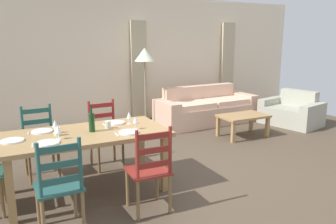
{
  "coord_description": "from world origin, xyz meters",
  "views": [
    {
      "loc": [
        -2.27,
        -3.77,
        1.83
      ],
      "look_at": [
        -0.07,
        0.59,
        0.75
      ],
      "focal_mm": 35.82,
      "sensor_mm": 36.0,
      "label": 1
    }
  ],
  "objects": [
    {
      "name": "wine_glass_near_left",
      "position": [
        -1.76,
        -0.1,
        0.86
      ],
      "size": [
        0.06,
        0.06,
        0.16
      ],
      "color": "white",
      "rests_on": "dining_table"
    },
    {
      "name": "dining_chair_far_left",
      "position": [
        -1.87,
        0.82,
        0.48
      ],
      "size": [
        0.44,
        0.43,
        0.96
      ],
      "color": "#25594F",
      "rests_on": "ground_plane"
    },
    {
      "name": "fork_far_left",
      "position": [
        -2.03,
        0.29,
        0.75
      ],
      "size": [
        0.03,
        0.17,
        0.01
      ],
      "primitive_type": "cube",
      "rotation": [
        0.0,
        0.0,
        -0.09
      ],
      "color": "silver",
      "rests_on": "dining_table"
    },
    {
      "name": "curtain_panel_left",
      "position": [
        0.5,
        3.16,
        1.1
      ],
      "size": [
        0.35,
        0.08,
        2.2
      ],
      "primitive_type": "cube",
      "color": "#B8AB89",
      "rests_on": "ground_plane"
    },
    {
      "name": "dining_chair_far_right",
      "position": [
        -0.99,
        0.78,
        0.48
      ],
      "size": [
        0.44,
        0.42,
        0.96
      ],
      "color": "maroon",
      "rests_on": "ground_plane"
    },
    {
      "name": "armchair_upholstered",
      "position": [
        3.32,
        1.32,
        0.25
      ],
      "size": [
        1.04,
        1.31,
        0.72
      ],
      "color": "#A8A895",
      "rests_on": "ground_plane"
    },
    {
      "name": "dinner_plate_near_left",
      "position": [
        -1.88,
        -0.21,
        0.76
      ],
      "size": [
        0.24,
        0.24,
        0.02
      ],
      "primitive_type": "cylinder",
      "color": "white",
      "rests_on": "dining_table"
    },
    {
      "name": "coffee_cup_primary",
      "position": [
        -1.14,
        0.11,
        0.8
      ],
      "size": [
        0.07,
        0.07,
        0.09
      ],
      "primitive_type": "cylinder",
      "color": "silver",
      "rests_on": "dining_table"
    },
    {
      "name": "coffee_cup_secondary",
      "position": [
        -1.74,
        0.06,
        0.8
      ],
      "size": [
        0.07,
        0.07,
        0.09
      ],
      "primitive_type": "cylinder",
      "color": "silver",
      "rests_on": "dining_table"
    },
    {
      "name": "couch",
      "position": [
        1.7,
        2.27,
        0.29
      ],
      "size": [
        2.32,
        0.93,
        0.8
      ],
      "color": "#DAAE92",
      "rests_on": "ground_plane"
    },
    {
      "name": "dinner_plate_head_west",
      "position": [
        -2.21,
        0.04,
        0.76
      ],
      "size": [
        0.24,
        0.24,
        0.02
      ],
      "primitive_type": "cylinder",
      "color": "white",
      "rests_on": "dining_table"
    },
    {
      "name": "fork_near_left",
      "position": [
        -2.03,
        -0.21,
        0.75
      ],
      "size": [
        0.03,
        0.17,
        0.01
      ],
      "primitive_type": "cube",
      "rotation": [
        0.0,
        0.0,
        -0.1
      ],
      "color": "silver",
      "rests_on": "dining_table"
    },
    {
      "name": "wine_glass_near_right",
      "position": [
        -0.85,
        -0.08,
        0.86
      ],
      "size": [
        0.06,
        0.06,
        0.16
      ],
      "color": "white",
      "rests_on": "dining_table"
    },
    {
      "name": "wall_far",
      "position": [
        0.0,
        3.3,
        1.35
      ],
      "size": [
        9.6,
        0.16,
        2.7
      ],
      "primitive_type": "cube",
      "color": "beige",
      "rests_on": "ground_plane"
    },
    {
      "name": "dining_chair_near_left",
      "position": [
        -1.87,
        -0.71,
        0.48
      ],
      "size": [
        0.43,
        0.41,
        0.96
      ],
      "color": "#24524D",
      "rests_on": "ground_plane"
    },
    {
      "name": "fork_far_right",
      "position": [
        -1.13,
        0.29,
        0.75
      ],
      "size": [
        0.03,
        0.17,
        0.01
      ],
      "primitive_type": "cube",
      "rotation": [
        0.0,
        0.0,
        -0.1
      ],
      "color": "silver",
      "rests_on": "dining_table"
    },
    {
      "name": "curtain_panel_right",
      "position": [
        2.9,
        3.16,
        1.1
      ],
      "size": [
        0.35,
        0.08,
        2.2
      ],
      "primitive_type": "cube",
      "color": "#B8AB89",
      "rests_on": "ground_plane"
    },
    {
      "name": "wine_bottle",
      "position": [
        -1.35,
        0.04,
        0.87
      ],
      "size": [
        0.07,
        0.07,
        0.32
      ],
      "color": "#143819",
      "rests_on": "dining_table"
    },
    {
      "name": "ground_plane",
      "position": [
        0.0,
        0.0,
        -0.01
      ],
      "size": [
        9.6,
        9.6,
        0.02
      ],
      "primitive_type": "cube",
      "color": "#4F4031"
    },
    {
      "name": "wine_glass_far_right",
      "position": [
        -0.84,
        0.18,
        0.86
      ],
      "size": [
        0.06,
        0.06,
        0.16
      ],
      "color": "white",
      "rests_on": "dining_table"
    },
    {
      "name": "wine_glass_far_left",
      "position": [
        -1.75,
        0.17,
        0.86
      ],
      "size": [
        0.06,
        0.06,
        0.16
      ],
      "color": "white",
      "rests_on": "dining_table"
    },
    {
      "name": "standing_lamp",
      "position": [
        0.35,
        2.46,
        1.41
      ],
      "size": [
        0.4,
        0.4,
        1.64
      ],
      "color": "#332D28",
      "rests_on": "ground_plane"
    },
    {
      "name": "dinner_plate_near_right",
      "position": [
        -0.98,
        -0.21,
        0.76
      ],
      "size": [
        0.24,
        0.24,
        0.02
      ],
      "primitive_type": "cylinder",
      "color": "white",
      "rests_on": "dining_table"
    },
    {
      "name": "dining_chair_near_right",
      "position": [
        -0.95,
        -0.73,
        0.48
      ],
      "size": [
        0.43,
        0.41,
        0.96
      ],
      "color": "maroon",
      "rests_on": "ground_plane"
    },
    {
      "name": "dinner_plate_far_right",
      "position": [
        -0.98,
        0.29,
        0.76
      ],
      "size": [
        0.24,
        0.24,
        0.02
      ],
      "primitive_type": "cylinder",
      "color": "white",
      "rests_on": "dining_table"
    },
    {
      "name": "dinner_plate_far_left",
      "position": [
        -1.88,
        0.29,
        0.76
      ],
      "size": [
        0.24,
        0.24,
        0.02
      ],
      "primitive_type": "cylinder",
      "color": "white",
      "rests_on": "dining_table"
    },
    {
      "name": "coffee_table",
      "position": [
        1.75,
        1.06,
        0.36
      ],
      "size": [
        0.9,
        0.56,
        0.42
      ],
      "color": "#A57F4E",
      "rests_on": "ground_plane"
    },
    {
      "name": "fork_near_right",
      "position": [
        -1.13,
        -0.21,
        0.75
      ],
      "size": [
        0.03,
        0.17,
        0.01
      ],
      "primitive_type": "cube",
      "rotation": [
        0.0,
        0.0,
        -0.06
      ],
      "color": "silver",
      "rests_on": "dining_table"
    },
    {
      "name": "dining_table",
      "position": [
        -1.43,
        0.04,
        0.66
      ],
      "size": [
        1.9,
        0.96,
        0.75
      ],
      "color": "#A57F4E",
      "rests_on": "ground_plane"
    }
  ]
}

